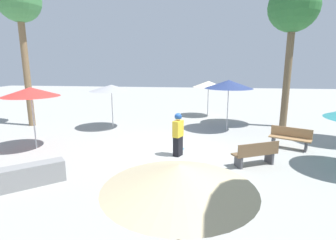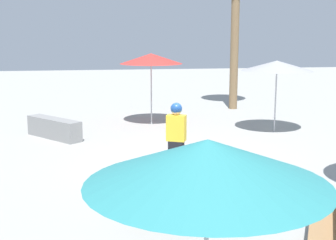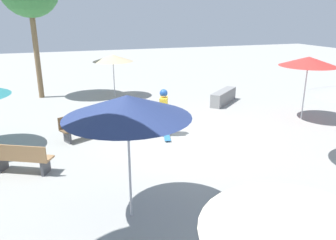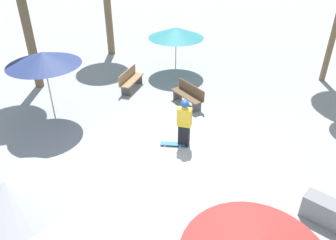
{
  "view_description": "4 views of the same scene",
  "coord_description": "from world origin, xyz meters",
  "px_view_note": "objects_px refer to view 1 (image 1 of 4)",
  "views": [
    {
      "loc": [
        -9.87,
        -1.43,
        3.39
      ],
      "look_at": [
        -0.32,
        -0.18,
        1.35
      ],
      "focal_mm": 28.0,
      "sensor_mm": 36.0,
      "label": 1
    },
    {
      "loc": [
        -2.27,
        -11.12,
        3.26
      ],
      "look_at": [
        -0.7,
        -0.92,
        1.31
      ],
      "focal_mm": 50.0,
      "sensor_mm": 36.0,
      "label": 2
    },
    {
      "loc": [
        9.85,
        -4.0,
        4.06
      ],
      "look_at": [
        -0.17,
        -0.51,
        0.63
      ],
      "focal_mm": 35.0,
      "sensor_mm": 36.0,
      "label": 3
    },
    {
      "loc": [
        1.31,
        8.07,
        6.26
      ],
      "look_at": [
        0.09,
        -0.43,
        1.08
      ],
      "focal_mm": 35.0,
      "sensor_mm": 36.0,
      "label": 4
    }
  ],
  "objects_px": {
    "shade_umbrella_cream": "(208,84)",
    "palm_tree_far_back": "(293,10)",
    "skater_main": "(178,133)",
    "shade_umbrella_grey": "(111,88)",
    "shade_umbrella_navy": "(229,84)",
    "concrete_ledge": "(23,177)",
    "shade_umbrella_red": "(31,92)",
    "bench_far": "(256,154)",
    "shade_umbrella_tan": "(179,177)",
    "skateboard": "(179,151)",
    "palm_tree_right": "(19,4)",
    "bench_near": "(290,138)"
  },
  "relations": [
    {
      "from": "skateboard",
      "to": "palm_tree_right",
      "type": "xyz_separation_m",
      "value": [
        3.61,
        8.71,
        6.39
      ]
    },
    {
      "from": "palm_tree_far_back",
      "to": "bench_far",
      "type": "bearing_deg",
      "value": 156.84
    },
    {
      "from": "shade_umbrella_navy",
      "to": "bench_far",
      "type": "bearing_deg",
      "value": -174.21
    },
    {
      "from": "skater_main",
      "to": "bench_far",
      "type": "height_order",
      "value": "skater_main"
    },
    {
      "from": "concrete_ledge",
      "to": "bench_far",
      "type": "height_order",
      "value": "bench_far"
    },
    {
      "from": "bench_far",
      "to": "palm_tree_right",
      "type": "distance_m",
      "value": 13.71
    },
    {
      "from": "shade_umbrella_navy",
      "to": "palm_tree_far_back",
      "type": "height_order",
      "value": "palm_tree_far_back"
    },
    {
      "from": "bench_far",
      "to": "shade_umbrella_tan",
      "type": "xyz_separation_m",
      "value": [
        -5.61,
        2.12,
        1.54
      ]
    },
    {
      "from": "shade_umbrella_navy",
      "to": "shade_umbrella_cream",
      "type": "relative_size",
      "value": 1.12
    },
    {
      "from": "shade_umbrella_tan",
      "to": "bench_far",
      "type": "bearing_deg",
      "value": -20.75
    },
    {
      "from": "shade_umbrella_cream",
      "to": "palm_tree_far_back",
      "type": "relative_size",
      "value": 0.31
    },
    {
      "from": "concrete_ledge",
      "to": "shade_umbrella_grey",
      "type": "relative_size",
      "value": 0.83
    },
    {
      "from": "concrete_ledge",
      "to": "shade_umbrella_cream",
      "type": "relative_size",
      "value": 0.84
    },
    {
      "from": "skateboard",
      "to": "shade_umbrella_navy",
      "type": "bearing_deg",
      "value": -14.63
    },
    {
      "from": "palm_tree_right",
      "to": "shade_umbrella_tan",
      "type": "bearing_deg",
      "value": -137.83
    },
    {
      "from": "bench_near",
      "to": "palm_tree_right",
      "type": "relative_size",
      "value": 0.21
    },
    {
      "from": "concrete_ledge",
      "to": "bench_far",
      "type": "relative_size",
      "value": 1.2
    },
    {
      "from": "palm_tree_right",
      "to": "shade_umbrella_grey",
      "type": "bearing_deg",
      "value": -89.94
    },
    {
      "from": "skateboard",
      "to": "shade_umbrella_grey",
      "type": "relative_size",
      "value": 0.35
    },
    {
      "from": "shade_umbrella_navy",
      "to": "shade_umbrella_grey",
      "type": "bearing_deg",
      "value": 93.93
    },
    {
      "from": "shade_umbrella_grey",
      "to": "palm_tree_far_back",
      "type": "relative_size",
      "value": 0.31
    },
    {
      "from": "shade_umbrella_red",
      "to": "palm_tree_far_back",
      "type": "bearing_deg",
      "value": -64.15
    },
    {
      "from": "shade_umbrella_grey",
      "to": "shade_umbrella_tan",
      "type": "distance_m",
      "value": 11.21
    },
    {
      "from": "skateboard",
      "to": "palm_tree_right",
      "type": "height_order",
      "value": "palm_tree_right"
    },
    {
      "from": "bench_near",
      "to": "palm_tree_far_back",
      "type": "distance_m",
      "value": 7.04
    },
    {
      "from": "concrete_ledge",
      "to": "shade_umbrella_red",
      "type": "distance_m",
      "value": 4.24
    },
    {
      "from": "skateboard",
      "to": "shade_umbrella_red",
      "type": "height_order",
      "value": "shade_umbrella_red"
    },
    {
      "from": "skater_main",
      "to": "shade_umbrella_grey",
      "type": "relative_size",
      "value": 0.7
    },
    {
      "from": "bench_far",
      "to": "shade_umbrella_grey",
      "type": "xyz_separation_m",
      "value": [
        4.65,
        6.64,
        1.75
      ]
    },
    {
      "from": "bench_far",
      "to": "shade_umbrella_tan",
      "type": "bearing_deg",
      "value": -136.81
    },
    {
      "from": "skateboard",
      "to": "bench_near",
      "type": "xyz_separation_m",
      "value": [
        1.16,
        -4.48,
        0.37
      ]
    },
    {
      "from": "concrete_ledge",
      "to": "bench_far",
      "type": "distance_m",
      "value": 7.22
    },
    {
      "from": "skater_main",
      "to": "shade_umbrella_red",
      "type": "relative_size",
      "value": 0.65
    },
    {
      "from": "shade_umbrella_grey",
      "to": "shade_umbrella_navy",
      "type": "distance_m",
      "value": 6.15
    },
    {
      "from": "bench_far",
      "to": "palm_tree_right",
      "type": "xyz_separation_m",
      "value": [
        4.65,
        11.41,
        6.02
      ]
    },
    {
      "from": "skateboard",
      "to": "palm_tree_far_back",
      "type": "xyz_separation_m",
      "value": [
        5.18,
        -5.36,
        6.08
      ]
    },
    {
      "from": "shade_umbrella_tan",
      "to": "palm_tree_far_back",
      "type": "distance_m",
      "value": 13.42
    },
    {
      "from": "bench_far",
      "to": "shade_umbrella_navy",
      "type": "relative_size",
      "value": 0.62
    },
    {
      "from": "skater_main",
      "to": "shade_umbrella_grey",
      "type": "distance_m",
      "value": 5.74
    },
    {
      "from": "skateboard",
      "to": "palm_tree_right",
      "type": "distance_m",
      "value": 11.39
    },
    {
      "from": "bench_far",
      "to": "shade_umbrella_tan",
      "type": "relative_size",
      "value": 0.76
    },
    {
      "from": "shade_umbrella_tan",
      "to": "skateboard",
      "type": "bearing_deg",
      "value": 4.97
    },
    {
      "from": "skater_main",
      "to": "shade_umbrella_navy",
      "type": "xyz_separation_m",
      "value": [
        4.4,
        -2.2,
        1.51
      ]
    },
    {
      "from": "concrete_ledge",
      "to": "shade_umbrella_red",
      "type": "relative_size",
      "value": 0.78
    },
    {
      "from": "shade_umbrella_grey",
      "to": "palm_tree_far_back",
      "type": "xyz_separation_m",
      "value": [
        1.56,
        -9.3,
        3.96
      ]
    },
    {
      "from": "skater_main",
      "to": "palm_tree_far_back",
      "type": "distance_m",
      "value": 9.34
    },
    {
      "from": "skateboard",
      "to": "concrete_ledge",
      "type": "distance_m",
      "value": 5.39
    },
    {
      "from": "skater_main",
      "to": "bench_near",
      "type": "height_order",
      "value": "skater_main"
    },
    {
      "from": "shade_umbrella_red",
      "to": "skateboard",
      "type": "bearing_deg",
      "value": -87.48
    },
    {
      "from": "palm_tree_right",
      "to": "shade_umbrella_cream",
      "type": "bearing_deg",
      "value": -67.6
    }
  ]
}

